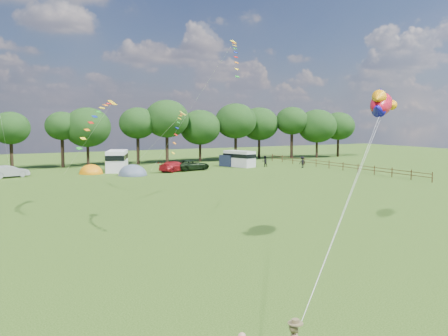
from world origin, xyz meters
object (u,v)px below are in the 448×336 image
car_c (175,166)px  car_d (192,165)px  tent_orange (91,174)px  campervan_d (239,158)px  tent_greyblue (133,175)px  fish_kite (381,104)px  walker_b (302,162)px  campervan_c (117,160)px  car_b (9,172)px  walker_a (265,161)px

car_c → car_d: bearing=-102.4°
tent_orange → campervan_d: bearing=-1.9°
car_c → tent_greyblue: 6.80m
fish_kite → walker_b: size_ratio=2.19×
campervan_d → walker_b: (7.48, -5.70, -0.45)m
campervan_c → tent_greyblue: size_ratio=1.55×
car_d → tent_orange: (-13.59, 2.14, -0.71)m
car_b → walker_a: size_ratio=2.51×
car_c → campervan_d: campervan_d is taller
walker_a → car_b: bearing=-0.3°
car_d → walker_a: 11.71m
car_b → walker_a: (35.20, -3.08, 0.10)m
car_d → tent_greyblue: (-9.34, -2.34, -0.71)m
tent_greyblue → tent_orange: bearing=133.5°
car_b → tent_greyblue: 14.95m
car_d → tent_greyblue: bearing=92.8°
campervan_d → tent_orange: bearing=70.6°
tent_greyblue → walker_a: (21.03, 1.66, 0.83)m
car_c → tent_greyblue: size_ratio=1.17×
car_d → walker_a: size_ratio=3.17×
walker_a → car_d: bearing=1.4°
car_b → tent_orange: size_ratio=1.23×
campervan_d → tent_greyblue: (-17.83, -3.76, -1.28)m
tent_greyblue → campervan_d: bearing=11.9°
car_b → tent_orange: 9.94m
campervan_c → walker_b: 26.84m
campervan_c → tent_orange: campervan_c is taller
car_c → car_d: 2.86m
walker_a → campervan_d: bearing=-28.5°
walker_b → campervan_d: bearing=-41.1°
car_b → tent_orange: bearing=-107.3°
car_c → tent_greyblue: (-6.53, -1.77, -0.70)m
car_d → walker_a: bearing=-104.6°
tent_orange → fish_kite: 44.68m
car_c → campervan_d: (11.30, 2.00, 0.58)m
car_d → fish_kite: 42.10m
car_d → tent_orange: size_ratio=1.55×
campervan_d → fish_kite: fish_kite is taller
car_b → campervan_d: bearing=-107.6°
car_c → walker_a: (14.50, -0.10, 0.13)m
car_d → walker_b: walker_b is taller
car_c → tent_orange: size_ratio=1.38×
campervan_c → fish_kite: size_ratio=1.72×
walker_a → walker_b: walker_b is taller
car_d → fish_kite: (-5.58, -41.06, 7.39)m
car_b → car_d: size_ratio=0.79×
car_b → car_d: bearing=-111.6°
car_c → campervan_d: bearing=-104.0°
tent_orange → tent_greyblue: size_ratio=0.84×
car_d → campervan_c: campervan_c is taller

